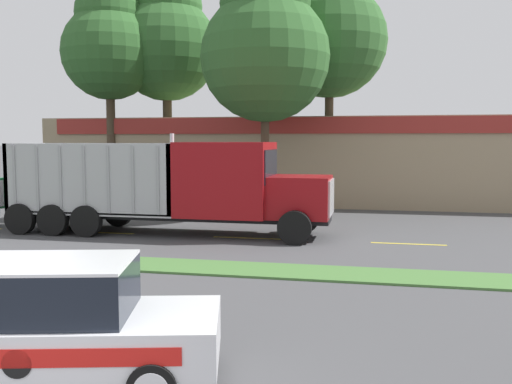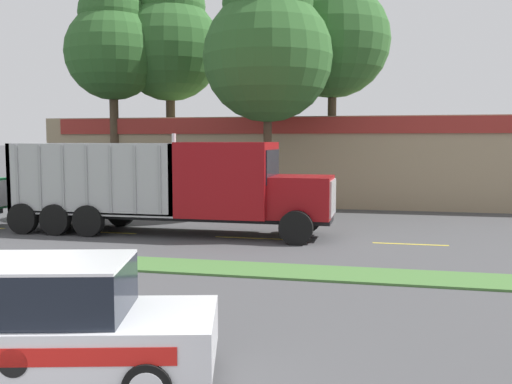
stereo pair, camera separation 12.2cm
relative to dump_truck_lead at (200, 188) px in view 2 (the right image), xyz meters
The scene contains 11 objects.
grass_verge 6.02m from the dump_truck_lead, 62.43° to the right, with size 120.00×1.60×0.06m, color #477538.
centre_line_3 3.93m from the dump_truck_lead, behind, with size 2.40×0.14×0.01m, color yellow.
centre_line_4 2.53m from the dump_truck_lead, 10.18° to the right, with size 2.40×0.14×0.01m, color yellow.
centre_line_5 7.46m from the dump_truck_lead, ahead, with size 2.40×0.14×0.01m, color yellow.
dump_truck_lead is the anchor object (origin of this frame).
rally_car 12.57m from the dump_truck_lead, 80.95° to the right, with size 4.55×2.78×1.77m.
store_building_backdrop 16.22m from the dump_truck_lead, 64.51° to the left, with size 37.14×12.10×4.54m.
tree_behind_left 12.10m from the dump_truck_lead, 66.99° to the left, with size 5.54×5.54×12.34m.
tree_behind_centre 13.28m from the dump_truck_lead, 131.19° to the left, with size 4.94×4.94×11.63m.
tree_behind_right 8.19m from the dump_truck_lead, 76.49° to the left, with size 5.68×5.68×11.25m.
tree_behind_far_right 13.65m from the dump_truck_lead, 115.98° to the left, with size 5.61×5.61×12.50m.
Camera 2 is at (3.67, -3.87, 3.38)m, focal length 40.00 mm.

